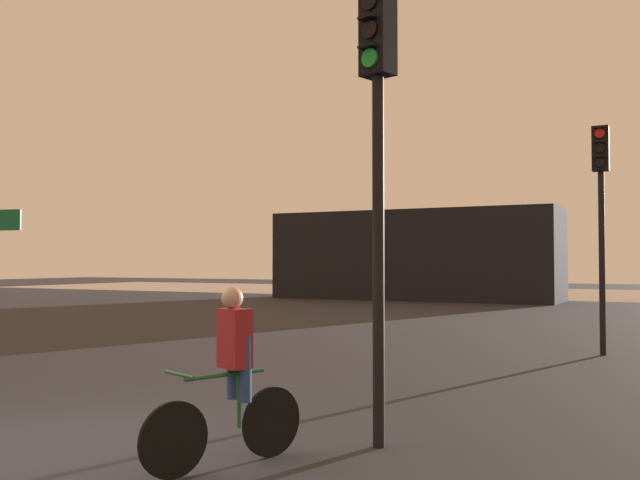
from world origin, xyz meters
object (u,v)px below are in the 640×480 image
at_px(traffic_light_far_right, 601,196).
at_px(distant_building, 414,255).
at_px(traffic_light_near_right, 378,127).
at_px(cyclist, 231,375).

bearing_deg(traffic_light_far_right, distant_building, -60.62).
xyz_separation_m(traffic_light_far_right, traffic_light_near_right, (-1.27, -8.52, 0.04)).
relative_size(traffic_light_far_right, traffic_light_near_right, 0.99).
xyz_separation_m(traffic_light_near_right, cyclist, (-0.94, -1.22, -2.39)).
distance_m(distant_building, traffic_light_near_right, 28.51).
xyz_separation_m(distant_building, traffic_light_far_right, (10.52, -18.43, 0.98)).
height_order(distant_building, cyclist, distant_building).
bearing_deg(distant_building, cyclist, -73.55).
bearing_deg(distant_building, traffic_light_far_right, -60.27).
xyz_separation_m(distant_building, traffic_light_near_right, (9.25, -26.95, 1.03)).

